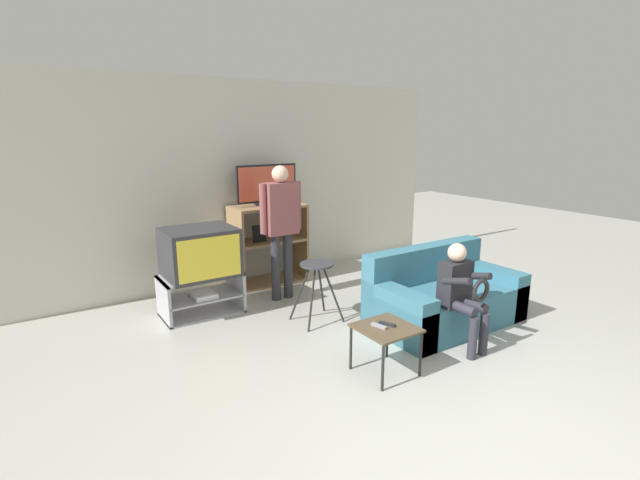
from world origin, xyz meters
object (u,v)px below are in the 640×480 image
snack_table (386,332)px  couch (443,298)px  television_main (200,252)px  media_shelf (268,244)px  tv_stand (201,294)px  folding_stool (317,274)px  remote_control_black (387,324)px  person_standing_adult (281,220)px  remote_control_white (379,326)px  person_seated_child (461,289)px  television_flat (267,186)px

snack_table → couch: (1.21, 0.47, -0.10)m
television_main → media_shelf: 1.25m
tv_stand → snack_table: bearing=-68.2°
folding_stool → remote_control_black: size_ratio=4.44×
media_shelf → person_standing_adult: (-0.15, -0.63, 0.43)m
couch → remote_control_white: bearing=-160.8°
snack_table → couch: couch is taller
person_standing_adult → person_seated_child: 2.19m
snack_table → person_standing_adult: size_ratio=0.29×
media_shelf → folding_stool: (-0.17, -1.42, -0.01)m
person_standing_adult → person_seated_child: size_ratio=1.61×
couch → person_seated_child: bearing=-124.1°
television_main → couch: size_ratio=0.46×
remote_control_black → person_seated_child: (0.84, -0.04, 0.15)m
remote_control_white → person_standing_adult: (0.19, 1.98, 0.54)m
media_shelf → television_main: bearing=-153.2°
television_flat → person_standing_adult: size_ratio=0.52×
media_shelf → remote_control_white: 2.63m
television_flat → television_main: bearing=-152.4°
snack_table → television_flat: bearing=83.6°
television_flat → couch: bearing=-67.4°
media_shelf → remote_control_white: media_shelf is taller
television_flat → snack_table: television_flat is taller
person_standing_adult → snack_table: bearing=-93.9°
media_shelf → couch: media_shelf is taller
couch → person_standing_adult: 2.00m
television_flat → person_seated_child: (0.58, -2.68, -0.71)m
media_shelf → television_flat: bearing=64.1°
media_shelf → remote_control_black: (-0.25, -2.61, -0.11)m
television_main → television_flat: (1.12, 0.59, 0.58)m
television_flat → media_shelf: bearing=-115.9°
television_main → person_standing_adult: person_standing_adult is taller
folding_stool → couch: (1.09, -0.75, -0.25)m
television_flat → remote_control_white: television_flat is taller
tv_stand → person_seated_child: bearing=-50.9°
remote_control_white → tv_stand: bearing=97.2°
tv_stand → person_standing_adult: 1.22m
folding_stool → snack_table: (-0.11, -1.22, -0.16)m
remote_control_black → folding_stool: bearing=64.6°
media_shelf → person_seated_child: 2.72m
media_shelf → television_flat: television_flat is taller
television_main → remote_control_black: television_main is taller
tv_stand → television_flat: 1.65m
snack_table → remote_control_white: bearing=149.2°
media_shelf → remote_control_white: bearing=-97.3°
snack_table → person_seated_child: (0.88, -0.02, 0.21)m
media_shelf → person_standing_adult: 0.78m
tv_stand → person_seated_child: 2.73m
television_flat → couch: size_ratio=0.52×
television_main → person_seated_child: 2.70m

